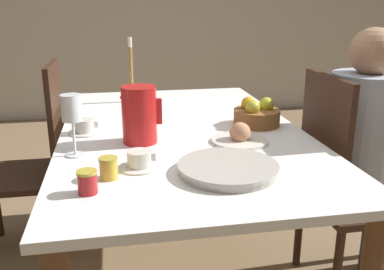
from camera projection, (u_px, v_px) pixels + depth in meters
The scene contains 14 objects.
dining_table at pixel (182, 150), 1.85m from camera, with size 1.00×1.65×0.74m.
chair_person_side at pixel (344, 185), 1.83m from camera, with size 0.42×0.42×0.98m.
chair_opposite at pixel (36, 160), 2.13m from camera, with size 0.42×0.42×0.98m.
person_seated at pixel (370, 144), 1.80m from camera, with size 0.39×0.41×1.16m.
red_pitcher at pixel (139, 115), 1.62m from camera, with size 0.16×0.13×0.22m.
wine_glass_water at pixel (72, 111), 1.46m from camera, with size 0.07×0.07×0.22m.
teacup_near_person at pixel (139, 161), 1.39m from camera, with size 0.13×0.13×0.06m.
teacup_across at pixel (85, 127), 1.75m from camera, with size 0.13×0.13×0.06m.
serving_tray at pixel (228, 168), 1.35m from camera, with size 0.32×0.32×0.03m.
bread_plate at pixel (240, 137), 1.64m from camera, with size 0.22×0.22×0.08m.
jam_jar_amber at pixel (109, 167), 1.30m from camera, with size 0.06×0.06×0.07m.
jam_jar_red at pixel (87, 181), 1.20m from camera, with size 0.06×0.06×0.07m.
fruit_bowl at pixel (257, 115), 1.86m from camera, with size 0.20×0.20×0.12m.
candlestick_tall at pixel (131, 77), 2.27m from camera, with size 0.06×0.06×0.34m.
Camera 1 is at (-0.27, -1.72, 1.26)m, focal length 40.00 mm.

